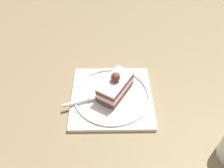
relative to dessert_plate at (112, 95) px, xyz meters
name	(u,v)px	position (x,y,z in m)	size (l,w,h in m)	color
ground_plane	(103,97)	(0.02, 0.00, -0.01)	(2.40, 2.40, 0.00)	#857250
dessert_plate	(112,95)	(0.00, 0.00, 0.00)	(0.23, 0.23, 0.02)	white
cake_slice	(115,86)	(-0.01, 0.00, 0.03)	(0.08, 0.11, 0.06)	brown
fork	(87,100)	(0.05, 0.04, 0.01)	(0.10, 0.06, 0.00)	silver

